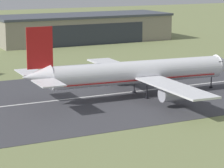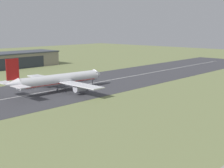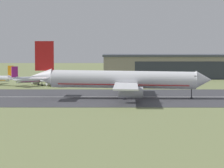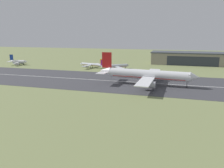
{
  "view_description": "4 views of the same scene",
  "coord_description": "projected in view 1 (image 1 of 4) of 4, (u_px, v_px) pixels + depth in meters",
  "views": [
    {
      "loc": [
        -30.66,
        11.09,
        27.71
      ],
      "look_at": [
        14.67,
        101.06,
        6.35
      ],
      "focal_mm": 85.0,
      "sensor_mm": 36.0,
      "label": 1
    },
    {
      "loc": [
        -58.92,
        0.32,
        29.34
      ],
      "look_at": [
        30.24,
        83.29,
        6.87
      ],
      "focal_mm": 50.0,
      "sensor_mm": 36.0,
      "label": 2
    },
    {
      "loc": [
        25.26,
        -41.01,
        15.99
      ],
      "look_at": [
        24.48,
        91.65,
        5.91
      ],
      "focal_mm": 85.0,
      "sensor_mm": 36.0,
      "label": 3
    },
    {
      "loc": [
        41.13,
        -1.57,
        26.33
      ],
      "look_at": [
        15.67,
        86.01,
        5.62
      ],
      "focal_mm": 35.0,
      "sensor_mm": 36.0,
      "label": 4
    }
  ],
  "objects": [
    {
      "name": "hangar_building",
      "position": [
        83.0,
        28.0,
        213.91
      ],
      "size": [
        71.09,
        24.11,
        11.02
      ],
      "color": "gray",
      "rests_on": "ground_plane"
    },
    {
      "name": "runway_strip",
      "position": [
        15.0,
        105.0,
        112.24
      ],
      "size": [
        442.68,
        52.68,
        0.06
      ],
      "primitive_type": "cube",
      "color": "#3D3D42",
      "rests_on": "ground_plane"
    },
    {
      "name": "runway_centreline",
      "position": [
        15.0,
        105.0,
        112.24
      ],
      "size": [
        398.41,
        0.7,
        0.01
      ],
      "primitive_type": "cube",
      "color": "silver",
      "rests_on": "runway_strip"
    },
    {
      "name": "airplane_landing",
      "position": [
        138.0,
        73.0,
        119.4
      ],
      "size": [
        52.94,
        50.69,
        16.8
      ],
      "color": "white",
      "rests_on": "ground_plane"
    }
  ]
}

